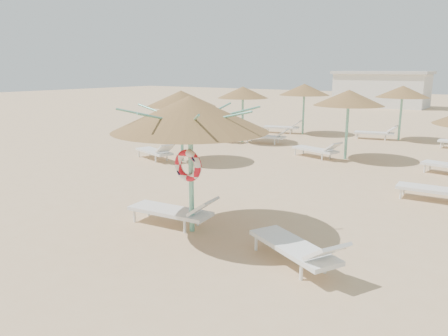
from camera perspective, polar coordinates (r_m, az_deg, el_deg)
The scene contains 6 objects.
ground at distance 9.62m, azimuth -2.38°, elevation -8.31°, with size 120.00×120.00×0.00m, color tan.
main_palapa at distance 9.09m, azimuth -4.45°, elevation 7.02°, with size 3.27×3.27×2.94m.
lounger_main_a at distance 9.89m, azimuth -6.39°, elevation -5.53°, with size 2.16×0.84×0.77m.
lounger_main_b at distance 7.98m, azimuth 9.67°, elevation -10.21°, with size 2.18×1.52×0.77m.
palapa_field at distance 18.46m, azimuth 17.04°, elevation 8.65°, with size 14.82×12.58×2.71m.
service_hut at distance 43.70m, azimuth 19.87°, elevation 9.70°, with size 8.40×4.40×3.25m.
Camera 1 is at (5.44, -7.14, 3.47)m, focal length 35.00 mm.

